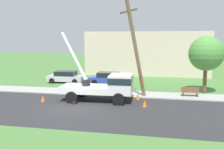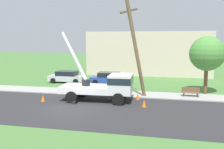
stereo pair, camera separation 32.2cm
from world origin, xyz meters
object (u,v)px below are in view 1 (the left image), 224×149
utility_truck (106,85)px  roadside_tree_near (206,54)px  traffic_cone_curbside (138,96)px  parked_sedan_silver (66,77)px  traffic_cone_ahead (145,103)px  park_bench (190,92)px  traffic_cone_behind (43,98)px  parked_sedan_blue (108,78)px  leaning_utility_pole (136,48)px

utility_truck → roadside_tree_near: utility_truck is taller
traffic_cone_curbside → parked_sedan_silver: 11.71m
traffic_cone_ahead → park_bench: size_ratio=0.35×
traffic_cone_behind → parked_sedan_silver: parked_sedan_silver is taller
utility_truck → parked_sedan_blue: (-1.53, 7.89, -0.70)m
park_bench → parked_sedan_silver: bearing=160.6°
park_bench → roadside_tree_near: 4.26m
utility_truck → parked_sedan_silver: (-6.85, 7.93, -0.70)m
parked_sedan_silver → traffic_cone_ahead: bearing=-41.8°
traffic_cone_curbside → park_bench: park_bench is taller
parked_sedan_silver → park_bench: parked_sedan_silver is taller
traffic_cone_behind → parked_sedan_blue: (3.76, 9.18, 0.43)m
utility_truck → leaning_utility_pole: size_ratio=0.78×
utility_truck → park_bench: (7.31, 2.95, -0.95)m
parked_sedan_blue → parked_sedan_silver: bearing=179.6°
leaning_utility_pole → park_bench: leaning_utility_pole is taller
utility_truck → parked_sedan_blue: utility_truck is taller
parked_sedan_silver → parked_sedan_blue: 5.32m
utility_truck → roadside_tree_near: bearing=28.8°
traffic_cone_behind → park_bench: bearing=18.6°
park_bench → roadside_tree_near: bearing=50.9°
traffic_cone_behind → traffic_cone_ahead: bearing=0.3°
traffic_cone_behind → parked_sedan_silver: bearing=99.6°
parked_sedan_silver → parked_sedan_blue: size_ratio=1.00×
traffic_cone_behind → parked_sedan_silver: size_ratio=0.13×
leaning_utility_pole → parked_sedan_blue: leaning_utility_pole is taller
roadside_tree_near → parked_sedan_silver: bearing=169.0°
roadside_tree_near → traffic_cone_behind: bearing=-156.5°
utility_truck → parked_sedan_blue: 8.07m
utility_truck → traffic_cone_ahead: (3.40, -1.23, -1.13)m
utility_truck → park_bench: utility_truck is taller
leaning_utility_pole → traffic_cone_ahead: (1.05, -2.71, -4.24)m
traffic_cone_ahead → roadside_tree_near: (5.47, 6.10, 3.64)m
utility_truck → parked_sedan_silver: 10.50m
parked_sedan_silver → parked_sedan_blue: (5.32, -0.03, 0.00)m
leaning_utility_pole → traffic_cone_ahead: size_ratio=15.73×
roadside_tree_near → traffic_cone_ahead: bearing=-131.9°
traffic_cone_ahead → traffic_cone_curbside: size_ratio=1.00×
traffic_cone_curbside → roadside_tree_near: bearing=31.3°
park_bench → utility_truck: bearing=-158.0°
traffic_cone_ahead → roadside_tree_near: size_ratio=0.10×
utility_truck → traffic_cone_curbside: bearing=22.2°
parked_sedan_silver → roadside_tree_near: 16.34m
traffic_cone_ahead → park_bench: park_bench is taller
traffic_cone_curbside → traffic_cone_ahead: bearing=-71.7°
traffic_cone_ahead → roadside_tree_near: bearing=48.1°
utility_truck → traffic_cone_curbside: 3.06m
parked_sedan_blue → roadside_tree_near: (10.41, -3.02, 3.21)m
traffic_cone_ahead → traffic_cone_curbside: bearing=108.3°
utility_truck → traffic_cone_ahead: size_ratio=12.19×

